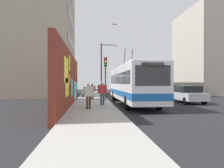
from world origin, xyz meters
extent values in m
plane|color=#232326|center=(0.00, 0.00, 0.00)|extent=(80.00, 80.00, 0.00)
cube|color=#ADA8A0|center=(0.00, 1.60, 0.07)|extent=(48.00, 3.20, 0.15)
cube|color=maroon|center=(-3.70, 3.35, 2.03)|extent=(14.60, 0.30, 4.06)
cube|color=orange|center=(-5.35, 3.19, 2.24)|extent=(1.11, 0.02, 0.83)
cube|color=yellow|center=(-7.17, 3.19, 2.59)|extent=(1.84, 0.02, 1.46)
cube|color=#33D8E5|center=(0.29, 3.19, 1.14)|extent=(2.16, 0.02, 1.63)
cube|color=yellow|center=(-5.21, 3.19, 3.07)|extent=(0.88, 0.02, 1.21)
cube|color=yellow|center=(-6.68, 3.19, 1.58)|extent=(1.73, 0.02, 1.10)
cube|color=#33D8E5|center=(-3.34, 3.19, 1.48)|extent=(1.06, 0.02, 1.34)
cube|color=#33D8E5|center=(2.21, 3.19, 1.45)|extent=(1.04, 0.02, 0.62)
cube|color=#9E937F|center=(11.59, 9.20, 9.68)|extent=(12.86, 9.35, 19.35)
cube|color=black|center=(11.59, 4.50, 4.40)|extent=(10.93, 0.04, 1.10)
cube|color=black|center=(11.59, 4.50, 7.60)|extent=(10.93, 0.04, 1.10)
cube|color=black|center=(11.59, 4.50, 10.80)|extent=(10.93, 0.04, 1.10)
cube|color=#B2A899|center=(13.10, -17.00, 6.71)|extent=(11.22, 7.03, 13.41)
cube|color=silver|center=(-1.53, -1.80, 1.79)|extent=(12.65, 2.46, 2.69)
cube|color=silver|center=(-1.53, -1.80, 3.20)|extent=(12.14, 2.26, 0.12)
cube|color=#1959A5|center=(-1.53, -1.80, 1.00)|extent=(12.67, 2.48, 0.44)
cube|color=black|center=(-7.84, -1.80, 2.26)|extent=(0.04, 2.09, 1.21)
cube|color=black|center=(-1.53, -1.80, 2.20)|extent=(11.64, 2.49, 0.86)
cube|color=orange|center=(-7.83, -1.80, 2.89)|extent=(0.06, 1.35, 0.28)
cylinder|color=black|center=(0.36, -2.15, 4.04)|extent=(1.43, 0.06, 2.00)
cylinder|color=black|center=(0.36, -1.45, 4.04)|extent=(1.43, 0.06, 2.00)
cylinder|color=black|center=(-5.58, -2.91, 0.50)|extent=(1.00, 0.28, 1.00)
cylinder|color=black|center=(-5.58, -0.69, 0.50)|extent=(1.00, 0.28, 1.00)
cylinder|color=black|center=(2.51, -2.91, 0.50)|extent=(1.00, 0.28, 1.00)
cylinder|color=black|center=(2.51, -0.69, 0.50)|extent=(1.00, 0.28, 1.00)
cube|color=#B7B7BC|center=(-1.16, -7.00, 0.65)|extent=(4.61, 1.86, 0.66)
cube|color=black|center=(-1.07, -7.00, 1.28)|extent=(2.76, 1.68, 0.60)
cylinder|color=black|center=(-2.68, -7.83, 0.32)|extent=(0.64, 0.22, 0.64)
cylinder|color=black|center=(-2.68, -6.17, 0.32)|extent=(0.64, 0.22, 0.64)
cylinder|color=black|center=(0.36, -7.83, 0.32)|extent=(0.64, 0.22, 0.64)
cylinder|color=black|center=(0.36, -6.17, 0.32)|extent=(0.64, 0.22, 0.64)
cube|color=navy|center=(4.43, -7.00, 0.65)|extent=(4.66, 1.82, 0.66)
cube|color=black|center=(4.53, -7.00, 1.28)|extent=(2.80, 1.64, 0.60)
cylinder|color=black|center=(2.90, -7.81, 0.32)|extent=(0.64, 0.22, 0.64)
cylinder|color=black|center=(2.90, -6.19, 0.32)|extent=(0.64, 0.22, 0.64)
cylinder|color=black|center=(5.97, -7.81, 0.32)|extent=(0.64, 0.22, 0.64)
cylinder|color=black|center=(5.97, -6.19, 0.32)|extent=(0.64, 0.22, 0.64)
cylinder|color=#3F3326|center=(-6.00, 1.83, 0.56)|extent=(0.14, 0.14, 0.82)
cylinder|color=#3F3326|center=(-6.00, 1.99, 0.56)|extent=(0.14, 0.14, 0.82)
cube|color=silver|center=(-6.00, 1.91, 1.28)|extent=(0.22, 0.48, 0.62)
cylinder|color=silver|center=(-6.00, 1.62, 1.31)|extent=(0.09, 0.09, 0.59)
cylinder|color=silver|center=(-6.00, 2.20, 1.31)|extent=(0.09, 0.09, 0.59)
sphere|color=beige|center=(-6.00, 1.91, 1.70)|extent=(0.22, 0.22, 0.22)
cube|color=#593319|center=(-6.00, 2.27, 1.02)|extent=(0.14, 0.10, 0.24)
cylinder|color=#595960|center=(1.77, 1.51, 0.54)|extent=(0.14, 0.14, 0.79)
cylinder|color=#595960|center=(1.77, 1.67, 0.54)|extent=(0.14, 0.14, 0.79)
cube|color=#BF3333|center=(1.77, 1.59, 1.24)|extent=(0.22, 0.46, 0.59)
cylinder|color=#BF3333|center=(1.77, 1.31, 1.27)|extent=(0.09, 0.09, 0.56)
cylinder|color=#BF3333|center=(1.77, 1.87, 1.27)|extent=(0.09, 0.09, 0.56)
sphere|color=#936B4C|center=(1.77, 1.59, 1.64)|extent=(0.21, 0.21, 0.21)
cylinder|color=#2D3F59|center=(-3.69, 0.80, 0.59)|extent=(0.14, 0.14, 0.88)
cylinder|color=#2D3F59|center=(-3.69, 0.98, 0.59)|extent=(0.14, 0.14, 0.88)
cube|color=#BF3333|center=(-3.69, 0.89, 1.36)|extent=(0.22, 0.51, 0.66)
cylinder|color=#BF3333|center=(-3.69, 0.59, 1.39)|extent=(0.09, 0.09, 0.63)
cylinder|color=#BF3333|center=(-3.69, 1.20, 1.39)|extent=(0.09, 0.09, 0.63)
sphere|color=beige|center=(-3.69, 0.89, 1.81)|extent=(0.24, 0.24, 0.24)
cylinder|color=#2D382D|center=(0.53, 0.35, 2.22)|extent=(0.14, 0.14, 4.14)
cube|color=black|center=(0.31, 0.35, 3.84)|extent=(0.20, 0.28, 0.84)
sphere|color=red|center=(0.20, 0.35, 4.12)|extent=(0.18, 0.18, 0.18)
sphere|color=yellow|center=(0.20, 0.35, 3.84)|extent=(0.18, 0.18, 0.18)
sphere|color=green|center=(0.20, 0.35, 3.56)|extent=(0.18, 0.18, 0.18)
cylinder|color=#4C4C51|center=(6.13, 0.45, 3.40)|extent=(0.18, 0.18, 6.49)
cylinder|color=#4C4C51|center=(6.13, -0.42, 6.49)|extent=(0.10, 1.75, 0.10)
ellipsoid|color=silver|center=(6.13, -1.30, 6.44)|extent=(0.44, 0.28, 0.20)
ellipsoid|color=gray|center=(1.25, -0.60, 7.67)|extent=(0.32, 0.14, 0.12)
cube|color=gray|center=(1.25, -0.74, 7.70)|extent=(0.20, 0.27, 0.10)
cube|color=gray|center=(1.25, -0.46, 7.70)|extent=(0.20, 0.27, 0.10)
cylinder|color=black|center=(0.07, -0.60, 0.00)|extent=(1.18, 1.18, 0.00)
camera|label=1|loc=(-19.71, 1.79, 1.84)|focal=33.94mm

